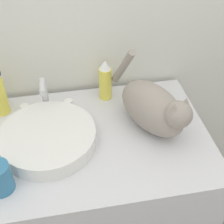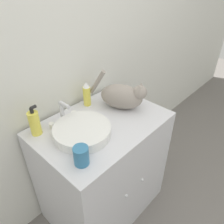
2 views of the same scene
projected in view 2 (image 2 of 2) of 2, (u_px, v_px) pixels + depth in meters
The scene contains 8 objects.
wall_back at pixel (60, 42), 1.28m from camera, with size 6.00×0.05×2.50m.
vanity_cabinet at pixel (103, 168), 1.57m from camera, with size 0.81×0.58×0.83m.
sink_basin at pixel (82, 131), 1.22m from camera, with size 0.33×0.33×0.06m.
faucet at pixel (63, 114), 1.30m from camera, with size 0.20×0.10×0.15m.
cat at pixel (123, 96), 1.42m from camera, with size 0.25×0.37×0.25m.
soap_bottle at pixel (35, 123), 1.21m from camera, with size 0.06×0.06×0.18m.
spray_bottle at pixel (87, 94), 1.46m from camera, with size 0.05×0.05×0.17m.
cup at pixel (81, 156), 1.03m from camera, with size 0.08×0.08×0.10m.
Camera 2 is at (-0.74, -0.49, 1.63)m, focal length 35.00 mm.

